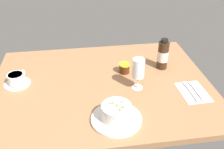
% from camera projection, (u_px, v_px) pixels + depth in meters
% --- Properties ---
extents(ground_plane, '(1.10, 0.84, 0.03)m').
position_uv_depth(ground_plane, '(102.00, 86.00, 1.30)').
color(ground_plane, '#A8754C').
extents(porridge_bowl, '(0.21, 0.21, 0.08)m').
position_uv_depth(porridge_bowl, '(116.00, 114.00, 1.04)').
color(porridge_bowl, white).
rests_on(porridge_bowl, ground_plane).
extents(cutlery_setting, '(0.13, 0.18, 0.01)m').
position_uv_depth(cutlery_setting, '(193.00, 91.00, 1.23)').
color(cutlery_setting, white).
rests_on(cutlery_setting, ground_plane).
extents(coffee_cup, '(0.13, 0.13, 0.06)m').
position_uv_depth(coffee_cup, '(17.00, 79.00, 1.27)').
color(coffee_cup, white).
rests_on(coffee_cup, ground_plane).
extents(wine_glass, '(0.06, 0.06, 0.16)m').
position_uv_depth(wine_glass, '(138.00, 70.00, 1.20)').
color(wine_glass, white).
rests_on(wine_glass, ground_plane).
extents(jam_jar, '(0.06, 0.06, 0.05)m').
position_uv_depth(jam_jar, '(124.00, 68.00, 1.36)').
color(jam_jar, '#4E250F').
rests_on(jam_jar, ground_plane).
extents(sauce_bottle_brown, '(0.06, 0.06, 0.17)m').
position_uv_depth(sauce_bottle_brown, '(163.00, 55.00, 1.38)').
color(sauce_bottle_brown, '#382314').
rests_on(sauce_bottle_brown, ground_plane).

